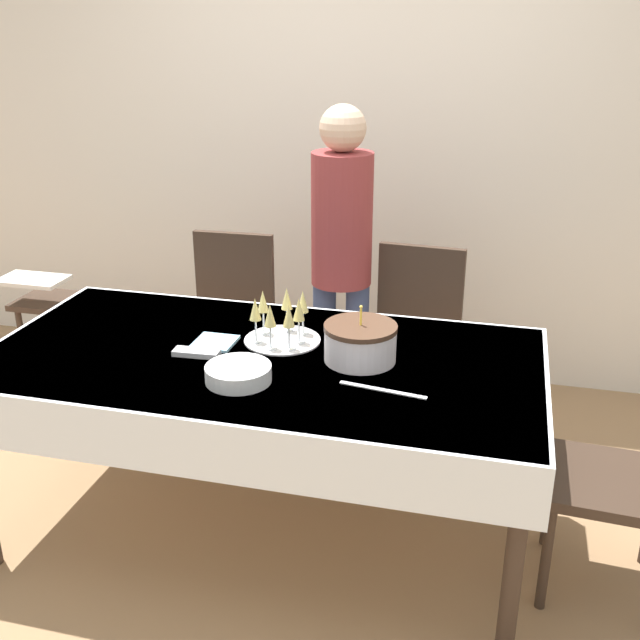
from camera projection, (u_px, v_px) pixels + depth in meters
ground_plane at (267, 530)px, 3.01m from camera, size 12.00×12.00×0.00m
wall_back at (356, 132)px, 4.00m from camera, size 8.00×0.05×2.70m
dining_table at (262, 379)px, 2.76m from camera, size 2.03×1.03×0.78m
dining_chair_far_left at (229, 324)px, 3.67m from camera, size 0.43×0.43×0.95m
dining_chair_far_right at (413, 342)px, 3.46m from camera, size 0.45×0.45×0.95m
dining_chair_right_end at (640, 465)px, 2.51m from camera, size 0.45×0.45×0.95m
birthday_cake at (360, 343)px, 2.66m from camera, size 0.26×0.26×0.21m
champagne_tray at (281, 318)px, 2.81m from camera, size 0.29×0.29×0.18m
plate_stack_main at (238, 373)px, 2.52m from camera, size 0.22×0.22×0.06m
cake_knife at (383, 390)px, 2.46m from camera, size 0.30×0.06×0.00m
fork_pile at (197, 353)px, 2.72m from camera, size 0.17×0.07×0.02m
napkin_pile at (215, 342)px, 2.81m from camera, size 0.15×0.15×0.01m
person_standing at (342, 245)px, 3.44m from camera, size 0.28×0.28×1.58m
high_chair at (48, 315)px, 3.89m from camera, size 0.33×0.35×0.71m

